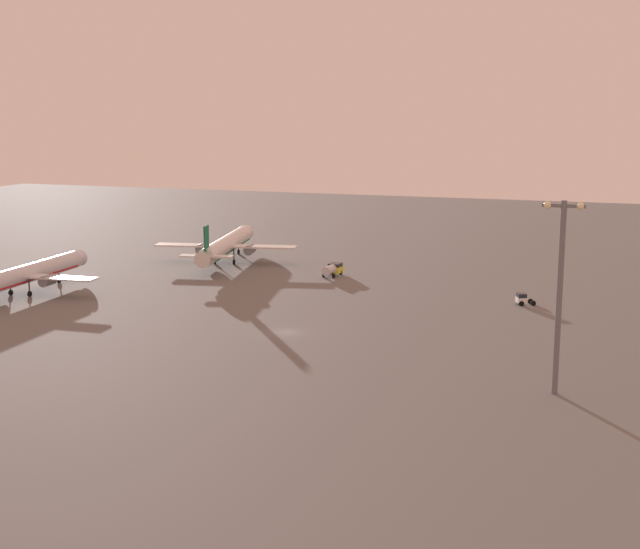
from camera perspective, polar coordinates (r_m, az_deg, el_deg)
ground_plane at (r=130.90m, az=-2.19°, el=-3.77°), size 416.00×416.00×0.00m
airplane_far_stand at (r=165.60m, az=-18.60°, el=-0.01°), size 28.39×36.48×9.35m
airplane_taxiway_distant at (r=190.10m, az=-6.11°, el=1.91°), size 30.84×39.40×10.17m
pushback_tug at (r=152.44m, az=12.99°, el=-1.55°), size 3.54×2.88×2.05m
fuel_truck at (r=174.41m, az=0.82°, el=0.35°), size 2.76×6.43×2.35m
apron_light_west at (r=103.74m, az=15.31°, el=-0.58°), size 4.80×0.90×22.60m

